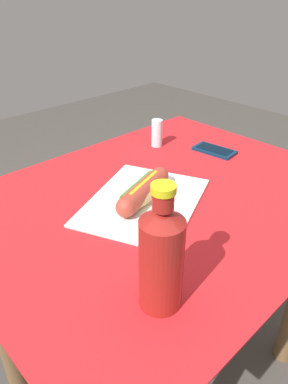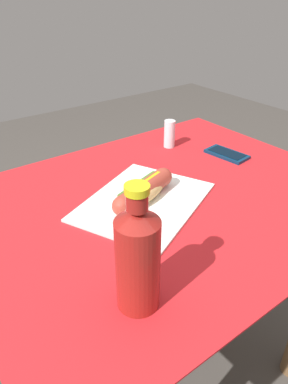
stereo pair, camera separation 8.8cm
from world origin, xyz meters
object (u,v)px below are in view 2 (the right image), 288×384
(hot_dog, at_px, (144,191))
(salt_shaker, at_px, (169,134))
(cell_phone, at_px, (227,154))
(soda_bottle, at_px, (138,257))

(hot_dog, xyz_separation_m, salt_shaker, (0.28, 0.23, 0.01))
(salt_shaker, bearing_deg, cell_phone, -58.81)
(hot_dog, distance_m, cell_phone, 0.38)
(salt_shaker, bearing_deg, hot_dog, -140.49)
(hot_dog, height_order, salt_shaker, salt_shaker)
(hot_dog, bearing_deg, salt_shaker, 39.51)
(soda_bottle, relative_size, salt_shaker, 2.59)
(cell_phone, bearing_deg, soda_bottle, -151.27)
(hot_dog, xyz_separation_m, cell_phone, (0.38, 0.06, -0.03))
(hot_dog, relative_size, salt_shaker, 2.38)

